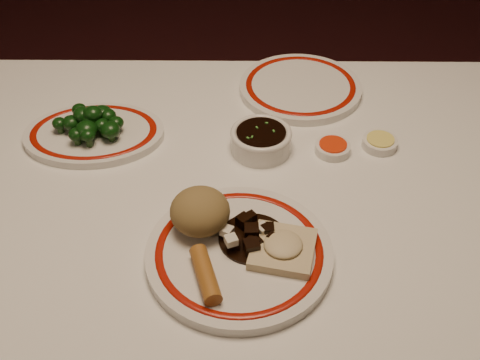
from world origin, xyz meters
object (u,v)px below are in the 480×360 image
Objects in this scene: main_plate at (239,254)px; rice_mound at (200,211)px; fried_wonton at (283,248)px; stirfry_heap at (252,237)px; soy_bowl at (261,141)px; spring_roll at (205,274)px; broccoli_plate at (94,134)px; dining_table at (236,239)px; broccoli_pile at (92,120)px.

rice_mound is (-0.06, 0.05, 0.04)m from main_plate.
main_plate is 3.52× the size of rice_mound.
stirfry_heap is at bearing 153.89° from fried_wonton.
soy_bowl is at bearing 65.67° from rice_mound.
broccoli_plate is (-0.23, 0.35, -0.02)m from spring_roll.
rice_mound is at bearing 80.66° from spring_roll.
dining_table is 0.16m from main_plate.
spring_roll is (-0.04, -0.18, 0.12)m from dining_table.
spring_roll is 0.72× the size of broccoli_pile.
main_plate is 0.09m from rice_mound.
stirfry_heap is 0.79× the size of broccoli_pile.
dining_table is at bearing 103.55° from stirfry_heap.
spring_roll is (0.01, -0.10, -0.02)m from rice_mound.
dining_table is 4.46× the size of broccoli_plate.
main_plate is at bearing 176.65° from fried_wonton.
spring_roll is 0.87× the size of soy_bowl.
fried_wonton is (0.06, -0.00, 0.02)m from main_plate.
rice_mound is at bearing -114.33° from soy_bowl.
broccoli_pile is (-0.26, 0.17, 0.13)m from dining_table.
dining_table is 0.17m from rice_mound.
main_plate is 0.40m from broccoli_pile.
stirfry_heap is 0.96× the size of soy_bowl.
rice_mound is 0.88× the size of stirfry_heap.
soy_bowl is at bearing 58.97° from spring_roll.
broccoli_pile is at bearing 138.49° from fried_wonton.
broccoli_pile is 1.21× the size of soy_bowl.
spring_roll is 0.33m from soy_bowl.
dining_table is at bearing -32.52° from broccoli_plate.
soy_bowl is at bearing 85.67° from stirfry_heap.
spring_roll and fried_wonton have the same top height.
broccoli_pile is at bearing 106.32° from spring_roll.
stirfry_heap is 0.40m from broccoli_plate.
main_plate is 3.40× the size of spring_roll.
broccoli_plate is 2.49× the size of soy_bowl.
broccoli_pile reaches higher than soy_bowl.
main_plate is at bearing -97.97° from soy_bowl.
main_plate is 2.45× the size of broccoli_pile.
spring_roll is 0.12m from fried_wonton.
stirfry_heap is at bearing -76.45° from dining_table.
fried_wonton is at bearing -41.51° from broccoli_pile.
dining_table is 0.22m from spring_roll.
spring_roll is 0.10m from stirfry_heap.
broccoli_pile is at bearing -36.26° from broccoli_plate.
dining_table is 13.17× the size of rice_mound.
dining_table is at bearing 55.92° from rice_mound.
spring_roll reaches higher than soy_bowl.
spring_roll is at bearing -102.12° from dining_table.
spring_roll reaches higher than dining_table.
dining_table is 11.55× the size of stirfry_heap.
rice_mound is at bearing -124.08° from dining_table.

